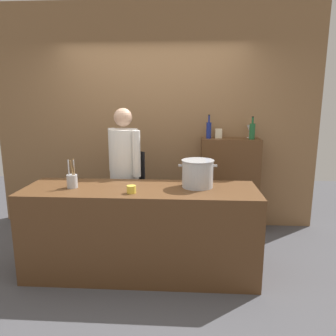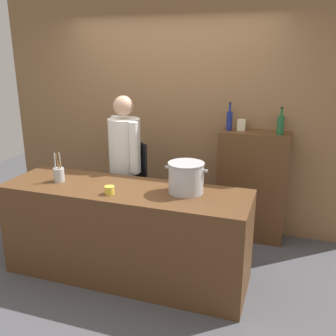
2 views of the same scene
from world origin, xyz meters
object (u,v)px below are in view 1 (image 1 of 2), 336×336
object	(u,v)px
utensil_crock	(72,180)
wine_glass_wide	(249,129)
butter_jar	(131,189)
spice_tin_cream	(218,133)
chef	(125,168)
stockpot_large	(198,173)
wine_bottle_green	(252,131)
wine_bottle_cobalt	(209,130)

from	to	relation	value
utensil_crock	wine_glass_wide	size ratio (longest dim) A/B	1.73
butter_jar	wine_glass_wide	world-z (taller)	wine_glass_wide
butter_jar	spice_tin_cream	bearing A→B (deg)	57.03
chef	stockpot_large	size ratio (longest dim) A/B	4.36
chef	spice_tin_cream	xyz separation A→B (m)	(1.14, 0.61, 0.35)
wine_bottle_green	butter_jar	bearing A→B (deg)	-135.52
stockpot_large	butter_jar	size ratio (longest dim) A/B	4.39
butter_jar	wine_glass_wide	xyz separation A→B (m)	(1.33, 1.48, 0.44)
utensil_crock	spice_tin_cream	world-z (taller)	spice_tin_cream
stockpot_large	butter_jar	world-z (taller)	stockpot_large
utensil_crock	wine_bottle_cobalt	bearing A→B (deg)	41.04
butter_jar	wine_bottle_green	distance (m)	1.92
chef	butter_jar	bearing A→B (deg)	144.88
wine_glass_wide	spice_tin_cream	distance (m)	0.42
wine_bottle_cobalt	spice_tin_cream	world-z (taller)	wine_bottle_cobalt
utensil_crock	wine_glass_wide	distance (m)	2.39
utensil_crock	butter_jar	size ratio (longest dim) A/B	3.36
spice_tin_cream	stockpot_large	bearing A→B (deg)	-104.50
chef	utensil_crock	distance (m)	0.77
utensil_crock	spice_tin_cream	bearing A→B (deg)	39.56
stockpot_large	wine_glass_wide	distance (m)	1.45
utensil_crock	wine_bottle_cobalt	xyz separation A→B (m)	(1.40, 1.22, 0.39)
utensil_crock	spice_tin_cream	distance (m)	2.02
utensil_crock	stockpot_large	bearing A→B (deg)	4.99
utensil_crock	chef	bearing A→B (deg)	58.86
butter_jar	spice_tin_cream	world-z (taller)	spice_tin_cream
stockpot_large	wine_bottle_green	distance (m)	1.32
butter_jar	utensil_crock	bearing A→B (deg)	166.18
stockpot_large	wine_glass_wide	bearing A→B (deg)	59.70
wine_bottle_cobalt	wine_glass_wide	distance (m)	0.55
butter_jar	wine_glass_wide	size ratio (longest dim) A/B	0.51
wine_glass_wide	spice_tin_cream	world-z (taller)	wine_glass_wide
chef	butter_jar	xyz separation A→B (m)	(0.22, -0.81, -0.03)
chef	spice_tin_cream	distance (m)	1.34
wine_bottle_cobalt	wine_glass_wide	bearing A→B (deg)	10.79
butter_jar	wine_bottle_green	bearing A→B (deg)	44.48
chef	utensil_crock	size ratio (longest dim) A/B	5.70
stockpot_large	wine_glass_wide	world-z (taller)	wine_glass_wide
wine_glass_wide	spice_tin_cream	xyz separation A→B (m)	(-0.41, -0.06, -0.06)
butter_jar	wine_bottle_green	size ratio (longest dim) A/B	0.30
wine_glass_wide	wine_bottle_green	bearing A→B (deg)	-87.96
utensil_crock	wine_glass_wide	world-z (taller)	wine_glass_wide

